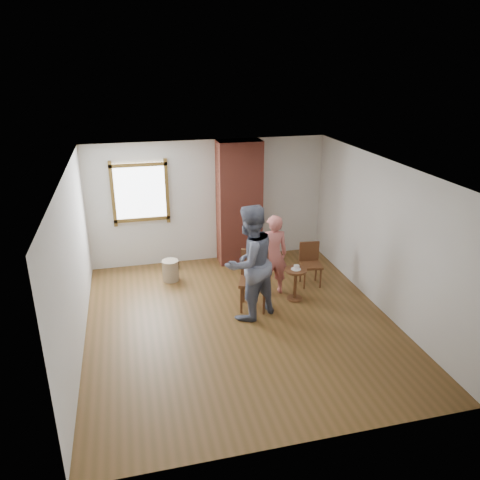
# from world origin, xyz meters

# --- Properties ---
(ground) EXTENTS (5.50, 5.50, 0.00)m
(ground) POSITION_xyz_m (0.00, 0.00, 0.00)
(ground) COLOR brown
(ground) RESTS_ON ground
(room_shell) EXTENTS (5.04, 5.52, 2.62)m
(room_shell) POSITION_xyz_m (-0.06, 0.61, 1.81)
(room_shell) COLOR silver
(room_shell) RESTS_ON ground
(brick_chimney) EXTENTS (0.90, 0.50, 2.60)m
(brick_chimney) POSITION_xyz_m (0.60, 2.50, 1.30)
(brick_chimney) COLOR #A24939
(brick_chimney) RESTS_ON ground
(stoneware_crock) EXTENTS (0.36, 0.36, 0.42)m
(stoneware_crock) POSITION_xyz_m (-0.95, 1.86, 0.21)
(stoneware_crock) COLOR tan
(stoneware_crock) RESTS_ON ground
(dark_pot) EXTENTS (0.17, 0.17, 0.15)m
(dark_pot) POSITION_xyz_m (-0.80, 2.40, 0.07)
(dark_pot) COLOR black
(dark_pot) RESTS_ON ground
(dining_chair_left) EXTENTS (0.61, 0.61, 1.03)m
(dining_chair_left) POSITION_xyz_m (0.37, 0.48, 0.58)
(dining_chair_left) COLOR #5B321B
(dining_chair_left) RESTS_ON ground
(dining_chair_right) EXTENTS (0.43, 0.43, 0.83)m
(dining_chair_right) POSITION_xyz_m (1.66, 1.08, 0.47)
(dining_chair_right) COLOR #5B321B
(dining_chair_right) RESTS_ON ground
(side_table) EXTENTS (0.40, 0.40, 0.60)m
(side_table) POSITION_xyz_m (1.16, 0.53, 0.40)
(side_table) COLOR #5B321B
(side_table) RESTS_ON ground
(cake_plate) EXTENTS (0.18, 0.18, 0.01)m
(cake_plate) POSITION_xyz_m (1.16, 0.53, 0.60)
(cake_plate) COLOR white
(cake_plate) RESTS_ON side_table
(cake_slice) EXTENTS (0.08, 0.07, 0.06)m
(cake_slice) POSITION_xyz_m (1.17, 0.53, 0.64)
(cake_slice) COLOR white
(cake_slice) RESTS_ON cake_plate
(man) EXTENTS (1.20, 1.11, 1.98)m
(man) POSITION_xyz_m (0.20, 0.17, 0.99)
(man) COLOR #151B3A
(man) RESTS_ON ground
(person_pink) EXTENTS (0.58, 0.40, 1.53)m
(person_pink) POSITION_xyz_m (0.84, 0.89, 0.77)
(person_pink) COLOR #CA6A65
(person_pink) RESTS_ON ground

